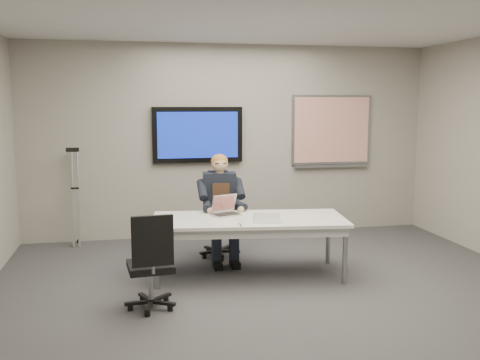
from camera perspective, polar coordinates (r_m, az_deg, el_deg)
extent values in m
cube|color=#363639|center=(5.32, 5.29, -13.38)|extent=(6.00, 6.00, 0.02)
cube|color=silver|center=(5.02, 5.73, 17.88)|extent=(6.00, 6.00, 0.02)
cube|color=gray|center=(7.88, -0.96, 4.18)|extent=(6.00, 0.02, 2.80)
cube|color=silver|center=(6.05, 0.94, -4.23)|extent=(2.27, 1.18, 0.04)
cube|color=silver|center=(6.06, 0.94, -4.90)|extent=(2.17, 1.07, 0.09)
cylinder|color=gray|center=(5.76, -8.91, -8.41)|extent=(0.05, 0.05, 0.63)
cylinder|color=gray|center=(5.95, 11.13, -7.93)|extent=(0.05, 0.05, 0.63)
cylinder|color=gray|center=(6.49, -8.38, -6.50)|extent=(0.05, 0.05, 0.63)
cylinder|color=gray|center=(6.66, 9.39, -6.14)|extent=(0.05, 0.05, 0.63)
cube|color=black|center=(7.75, -4.54, 4.83)|extent=(1.30, 0.08, 0.80)
cube|color=navy|center=(7.70, -4.50, 4.81)|extent=(1.16, 0.01, 0.66)
cube|color=gray|center=(8.28, 9.71, 5.30)|extent=(1.25, 0.04, 1.05)
cube|color=white|center=(8.26, 9.77, 5.29)|extent=(1.18, 0.01, 0.98)
cube|color=gray|center=(8.29, 9.71, 1.49)|extent=(1.18, 0.05, 0.04)
cylinder|color=gray|center=(6.88, -2.23, -5.97)|extent=(0.06, 0.06, 0.35)
cube|color=black|center=(6.84, -2.23, -4.57)|extent=(0.57, 0.57, 0.07)
cube|color=black|center=(6.98, -1.93, -1.66)|extent=(0.39, 0.18, 0.50)
cylinder|color=gray|center=(5.26, -9.49, -10.77)|extent=(0.05, 0.05, 0.33)
cube|color=black|center=(5.21, -9.54, -9.07)|extent=(0.45, 0.45, 0.06)
cube|color=black|center=(4.94, -9.31, -6.44)|extent=(0.38, 0.08, 0.47)
cube|color=black|center=(6.74, -2.21, -1.58)|extent=(0.43, 0.28, 0.56)
cube|color=#3A2417|center=(6.62, -2.04, -1.51)|extent=(0.22, 0.04, 0.27)
sphere|color=tan|center=(6.66, -2.19, 1.77)|extent=(0.20, 0.20, 0.20)
ellipsoid|color=brown|center=(6.67, -2.21, 2.03)|extent=(0.21, 0.21, 0.18)
cube|color=#B7B6B9|center=(6.18, -1.49, -3.72)|extent=(0.37, 0.32, 0.02)
cube|color=black|center=(6.16, -1.48, -3.65)|extent=(0.30, 0.24, 0.00)
cube|color=#B7B6B9|center=(6.29, -1.73, -2.46)|extent=(0.32, 0.18, 0.21)
cube|color=red|center=(6.28, -1.71, -2.45)|extent=(0.28, 0.15, 0.17)
cylinder|color=black|center=(5.69, 0.03, -4.78)|extent=(0.02, 0.13, 0.01)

